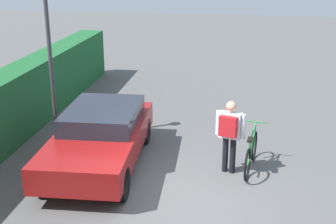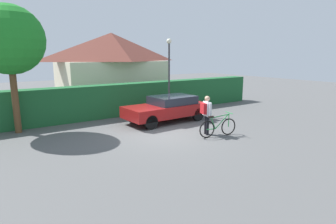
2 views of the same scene
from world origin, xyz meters
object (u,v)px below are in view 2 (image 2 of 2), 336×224
(tree_kerbside, at_px, (9,40))
(street_lamp, at_px, (169,66))
(person_rider, at_px, (206,111))
(bicycle, at_px, (218,127))
(parked_car_near, at_px, (167,108))

(tree_kerbside, bearing_deg, street_lamp, -2.81)
(person_rider, bearing_deg, bicycle, -66.10)
(street_lamp, bearing_deg, tree_kerbside, 177.19)
(parked_car_near, distance_m, street_lamp, 2.82)
(person_rider, bearing_deg, tree_kerbside, 143.46)
(bicycle, relative_size, tree_kerbside, 0.33)
(bicycle, bearing_deg, parked_car_near, 93.53)
(parked_car_near, relative_size, person_rider, 2.61)
(bicycle, xyz_separation_m, person_rider, (-0.22, 0.50, 0.62))
(street_lamp, bearing_deg, person_rider, -104.84)
(street_lamp, distance_m, tree_kerbside, 7.89)
(bicycle, distance_m, tree_kerbside, 9.39)
(parked_car_near, bearing_deg, street_lamp, 52.92)
(tree_kerbside, bearing_deg, bicycle, -38.32)
(bicycle, relative_size, street_lamp, 0.42)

